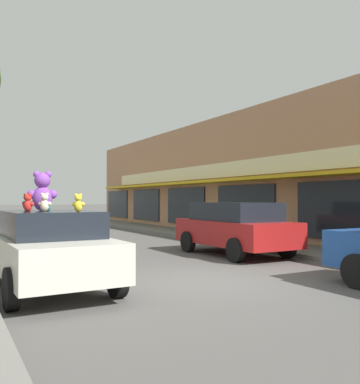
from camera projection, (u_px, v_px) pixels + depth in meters
The scene contains 10 objects.
ground_plane at pixel (207, 281), 9.23m from camera, with size 260.00×260.00×0.00m, color #514F4C.
storefront_row at pixel (349, 177), 22.10m from camera, with size 14.54×37.36×5.80m.
plush_art_car at pixel (50, 248), 8.35m from camera, with size 2.08×4.10×1.55m.
teddy_bear_giant at pixel (42, 192), 8.47m from camera, with size 0.59×0.39×0.79m.
teddy_bear_yellow at pixel (78, 203), 7.84m from camera, with size 0.24×0.22×0.34m.
teddy_bear_cream at pixel (45, 202), 8.00m from camera, with size 0.25×0.22×0.35m.
teddy_bear_teal at pixel (48, 204), 8.80m from camera, with size 0.18×0.21×0.29m.
teddy_bear_black at pixel (27, 202), 8.76m from camera, with size 0.23×0.25×0.35m.
teddy_bear_red at pixel (28, 203), 7.95m from camera, with size 0.23×0.23×0.34m.
parked_car_far_center at pixel (235, 226), 13.61m from camera, with size 2.09×4.35×1.67m.
Camera 1 is at (-4.95, -7.85, 1.78)m, focal length 40.00 mm.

